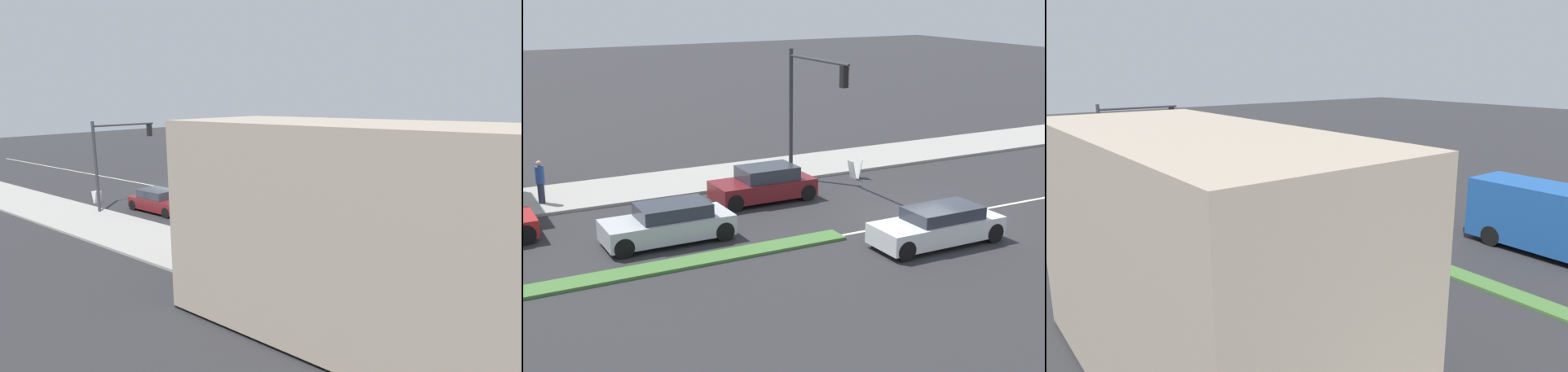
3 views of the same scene
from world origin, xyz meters
The scene contains 12 objects.
ground_plane centered at (0.00, 18.00, 0.00)m, with size 160.00×160.00×0.00m, color #2B2B2D.
sidewalk_right centered at (9.00, 18.50, 0.06)m, with size 4.00×73.00×0.12m, color #9E9B93.
lane_marking_center centered at (0.00, 0.00, 0.00)m, with size 0.16×60.00×0.01m, color beige.
building_corner_store centered at (10.62, 20.08, 3.23)m, with size 5.36×10.92×6.22m.
traffic_signal_main centered at (6.12, 1.77, 3.90)m, with size 4.59×0.34×5.60m.
pedestrian centered at (8.40, 12.35, 1.01)m, with size 0.34×0.34×1.70m.
warning_aframe_sign centered at (6.16, -0.69, 0.43)m, with size 0.45×0.53×0.84m.
delivery_truck centered at (-5.00, 20.95, 1.47)m, with size 2.44×7.50×2.87m.
van_white centered at (-2.20, 1.54, 0.62)m, with size 1.73×4.53×1.27m.
sedan_silver centered at (2.20, 9.33, 0.64)m, with size 1.79×4.31×1.32m.
sedan_maroon centered at (5.00, 4.39, 0.67)m, with size 1.83×4.04×1.39m.
hatchback_red centered at (5.00, 15.10, 0.62)m, with size 1.90×3.93×1.28m.
Camera 3 is at (15.49, 30.68, 7.73)m, focal length 35.00 mm.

